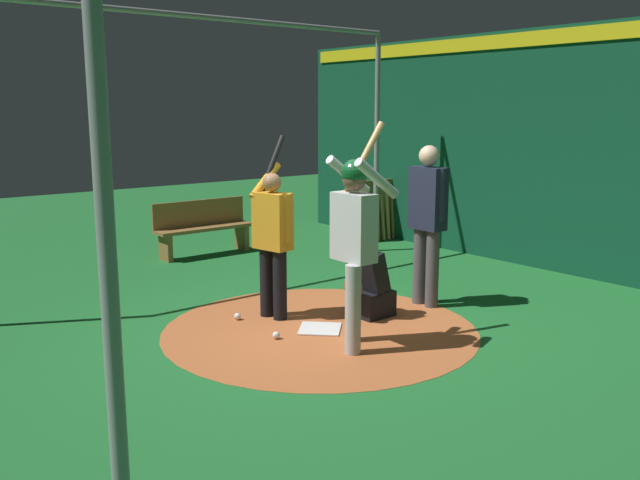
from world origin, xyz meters
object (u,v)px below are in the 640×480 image
Objects in this scene: home_plate at (320,329)px; bat_rack at (386,211)px; umpire at (427,216)px; bench at (203,227)px; visitor at (273,235)px; baseball_1 at (276,335)px; catcher at (368,284)px; baseball_0 at (237,316)px; batter at (354,234)px.

home_plate is 5.16m from bat_rack.
umpire is 4.14m from bat_rack.
visitor is at bearing 73.11° from bench.
visitor is 26.62× the size of baseball_1.
bat_rack is (-3.32, -3.15, 0.12)m from catcher.
baseball_0 is at bearing 27.68° from bat_rack.
catcher reaches higher than baseball_0.
batter is 1.27m from visitor.
batter is 1.82m from baseball_0.
visitor is at bearing -23.29° from umpire.
baseball_1 is (0.03, 0.78, 0.00)m from baseball_0.
visitor is at bearing -36.59° from catcher.
baseball_0 is at bearing -34.28° from visitor.
catcher is at bearing -6.36° from umpire.
visitor is (0.12, -0.66, 0.91)m from home_plate.
bench reaches higher than baseball_0.
batter is at bearing 78.17° from bench.
umpire is at bearing 156.74° from baseball_0.
baseball_0 is (0.37, -0.16, -0.88)m from visitor.
bat_rack is at bearing -136.49° from catcher.
umpire reaches higher than baseball_1.
baseball_1 is at bearing 34.63° from bat_rack.
umpire is 1.80m from visitor.
baseball_1 is (0.53, -0.04, 0.03)m from home_plate.
catcher is 4.58m from bat_rack.
bench is at bearing -102.61° from home_plate.
catcher is 4.02m from bench.
batter reaches higher than umpire.
batter reaches higher than home_plate.
home_plate is 0.36× the size of bat_rack.
catcher is at bearing 147.15° from baseball_0.
home_plate is at bearing 77.39° from bench.
visitor reaches higher than home_plate.
catcher reaches higher than home_plate.
baseball_0 is (2.02, -0.87, -1.01)m from umpire.
visitor is 0.96m from baseball_0.
baseball_0 is at bearing 66.59° from bench.
baseball_1 is at bearing 87.52° from baseball_0.
umpire is 25.05× the size of baseball_0.
umpire is (-1.53, 0.05, 1.04)m from home_plate.
batter reaches higher than bench.
batter is 1.35× the size of bench.
home_plate is 1.13m from visitor.
visitor is 26.62× the size of baseball_0.
home_plate is 0.53m from baseball_1.
visitor reaches higher than bench.
umpire is 25.05× the size of baseball_1.
visitor is at bearing 31.36° from bat_rack.
catcher is 0.48× the size of visitor.
catcher is at bearing 87.22° from bench.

